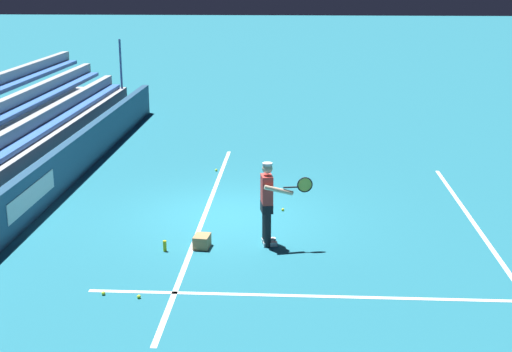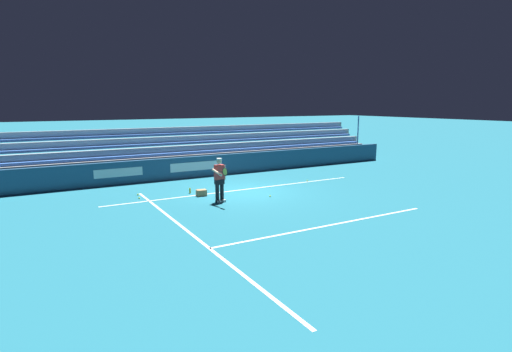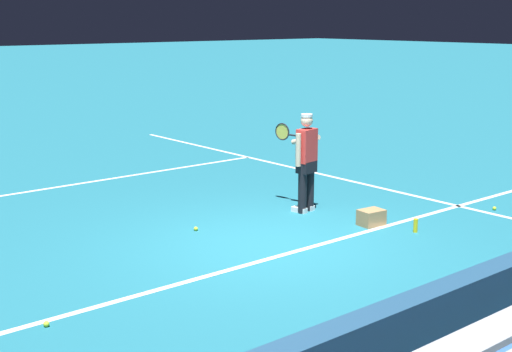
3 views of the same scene
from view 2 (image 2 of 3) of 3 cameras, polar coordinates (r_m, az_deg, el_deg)
name	(u,v)px [view 2 (image 2 of 3)]	position (r m, az deg, el deg)	size (l,w,h in m)	color
ground_plane	(247,192)	(17.31, -1.32, -2.30)	(160.00, 160.00, 0.00)	#1E6B7F
court_baseline_white	(241,190)	(17.74, -2.09, -1.98)	(12.00, 0.10, 0.01)	white
court_sideline_white	(190,233)	(12.15, -9.48, -7.99)	(0.10, 12.00, 0.01)	white
court_service_line_white	(330,225)	(12.90, 10.49, -6.92)	(8.22, 0.10, 0.01)	white
back_wall_sponsor_board	(207,166)	(21.07, -6.99, 1.44)	(24.38, 0.25, 1.10)	navy
bleacher_stand	(195,158)	(22.72, -8.78, 2.50)	(23.16, 2.40, 2.95)	#9EA3A8
tennis_player	(220,179)	(15.48, -5.22, -0.48)	(0.59, 1.05, 1.71)	black
ball_box_cardboard	(201,193)	(16.72, -7.80, -2.39)	(0.40, 0.30, 0.26)	#A87F51
tennis_ball_midcourt	(139,198)	(16.77, -16.35, -3.03)	(0.07, 0.07, 0.07)	#CCE533
tennis_ball_by_box	(138,195)	(17.39, -16.53, -2.56)	(0.07, 0.07, 0.07)	#CCE533
tennis_ball_toward_net	(270,196)	(16.42, 2.02, -2.89)	(0.07, 0.07, 0.07)	#CCE533
tennis_ball_stray_back	(307,181)	(19.82, 7.31, -0.65)	(0.07, 0.07, 0.07)	#CCE533
water_bottle	(190,191)	(17.29, -9.42, -2.08)	(0.07, 0.07, 0.22)	yellow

